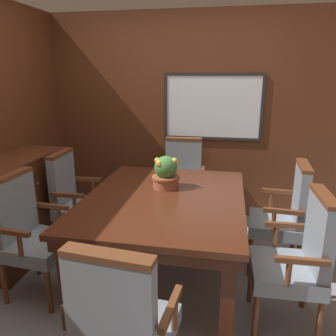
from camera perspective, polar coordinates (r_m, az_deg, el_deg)
ground_plane at (r=2.90m, az=-4.27°, el=-20.88°), size 14.00×14.00×0.00m
wall_back at (r=4.08m, az=1.84°, el=8.84°), size 7.20×0.08×2.45m
dining_table at (r=2.75m, az=-0.58°, el=-6.76°), size 1.29×1.62×0.77m
chair_left_far at (r=3.44m, az=-15.99°, el=-4.88°), size 0.48×0.53×1.01m
chair_right_far at (r=3.13m, az=19.71°, el=-7.40°), size 0.49×0.54×1.01m
chair_head_far at (r=3.92m, az=2.52°, el=-1.68°), size 0.53×0.48×1.01m
chair_left_near at (r=2.86m, az=-23.00°, el=-10.00°), size 0.50×0.55×1.01m
chair_right_near at (r=2.47m, az=21.77°, el=-14.17°), size 0.48×0.53×1.01m
chair_head_near at (r=1.82m, az=-8.05°, el=-25.20°), size 0.55×0.51×1.01m
potted_plant at (r=2.88m, az=-0.36°, el=-0.80°), size 0.24×0.24×0.29m
sideboard_cabinet at (r=3.50m, az=-24.53°, el=-6.33°), size 0.48×1.13×0.99m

